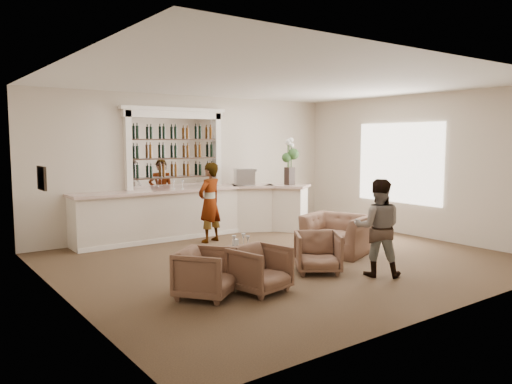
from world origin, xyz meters
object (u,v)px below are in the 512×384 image
flower_vase (290,159)px  armchair_left (206,273)px  espresso_machine (244,177)px  sommelier (210,203)px  armchair_right (318,252)px  guest (378,228)px  bar_counter (197,212)px  armchair_far (337,234)px  cocktail_table (241,263)px  armchair_center (260,269)px

flower_vase → armchair_left: bearing=-142.2°
espresso_machine → sommelier: bearing=-131.6°
armchair_right → espresso_machine: (1.21, 3.94, 1.00)m
guest → flower_vase: size_ratio=1.40×
bar_counter → armchair_far: size_ratio=4.79×
bar_counter → armchair_far: (1.33, -3.22, -0.19)m
cocktail_table → armchair_far: armchair_far is taller
armchair_center → armchair_right: armchair_right is taller
armchair_far → armchair_right: bearing=-79.8°
bar_counter → cocktail_table: bar_counter is taller
bar_counter → flower_vase: bearing=-16.4°
guest → espresso_machine: (0.56, 4.67, 0.54)m
bar_counter → armchair_far: bearing=-67.6°
armchair_center → armchair_right: 1.49m
armchair_center → armchair_far: (2.72, 1.11, 0.04)m
guest → armchair_left: size_ratio=2.09×
sommelier → armchair_left: size_ratio=2.27×
armchair_center → guest: bearing=-23.1°
bar_counter → flower_vase: (2.25, -0.66, 1.21)m
bar_counter → guest: 4.81m
cocktail_table → armchair_center: (-0.21, -0.80, 0.10)m
armchair_left → flower_vase: (4.41, 3.42, 1.44)m
cocktail_table → armchair_left: bearing=-150.8°
sommelier → espresso_machine: (1.39, 0.67, 0.46)m
cocktail_table → sommelier: size_ratio=0.33×
armchair_center → flower_vase: bearing=33.5°
sommelier → armchair_right: bearing=73.9°
flower_vase → armchair_center: bearing=-134.7°
sommelier → armchair_left: 3.95m
armchair_center → armchair_right: bearing=0.3°
sommelier → espresso_machine: 1.61m
armchair_left → bar_counter: bearing=24.5°
bar_counter → flower_vase: 2.64m
sommelier → armchair_left: (-2.06, -3.33, -0.53)m
armchair_center → armchair_far: bearing=10.4°
armchair_left → armchair_far: (3.50, 0.86, 0.04)m
bar_counter → armchair_center: (-1.39, -4.33, -0.23)m
sommelier → flower_vase: size_ratio=1.53×
flower_vase → armchair_right: bearing=-123.0°
sommelier → armchair_center: 3.84m
guest → armchair_far: (0.60, 1.53, -0.42)m
cocktail_table → armchair_right: bearing=-21.5°
sommelier → flower_vase: 2.53m
armchair_right → armchair_far: (1.26, 0.80, 0.04)m
espresso_machine → flower_vase: bearing=-8.3°
sommelier → bar_counter: bearing=-117.7°
guest → espresso_machine: size_ratio=3.49×
armchair_center → cocktail_table: bearing=63.4°
armchair_center → armchair_far: size_ratio=0.63×
cocktail_table → armchair_left: armchair_left is taller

